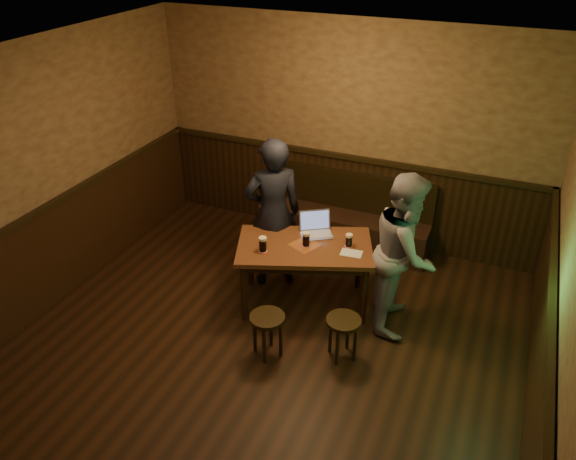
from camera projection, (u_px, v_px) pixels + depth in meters
The scene contains 12 objects.
room at pixel (246, 263), 4.83m from camera, with size 5.04×6.04×2.84m.
bench at pixel (344, 222), 7.25m from camera, with size 2.20×0.50×0.95m.
pub_table at pixel (305, 253), 5.97m from camera, with size 1.61×1.26×0.76m.
stool_left at pixel (267, 324), 5.40m from camera, with size 0.40×0.40×0.47m.
stool_right at pixel (343, 327), 5.37m from camera, with size 0.37×0.37×0.46m.
pint_left at pixel (263, 244), 5.78m from camera, with size 0.11×0.11×0.17m.
pint_mid at pixel (306, 239), 5.87m from camera, with size 0.10×0.10×0.16m.
pint_right at pixel (349, 240), 5.86m from camera, with size 0.09×0.09×0.15m.
laptop at pixel (316, 228), 6.10m from camera, with size 0.44×0.42×0.24m.
menu at pixel (351, 253), 5.78m from camera, with size 0.22×0.15×0.00m, color silver.
person_suit at pixel (273, 214), 6.24m from camera, with size 0.65×0.43×1.78m, color black.
person_grey at pixel (405, 252), 5.62m from camera, with size 0.83×0.65×1.71m, color gray.
Camera 1 is at (1.92, -3.35, 3.87)m, focal length 35.00 mm.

